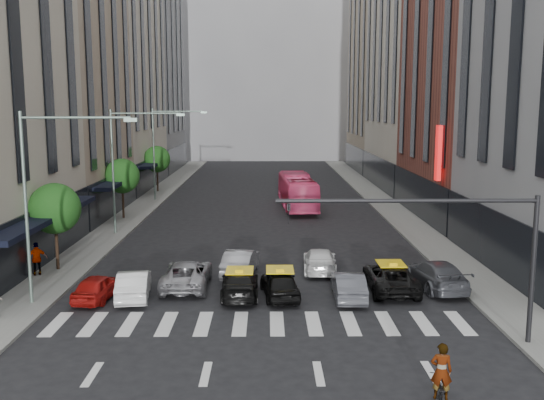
{
  "coord_description": "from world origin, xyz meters",
  "views": [
    {
      "loc": [
        0.18,
        -23.72,
        9.37
      ],
      "look_at": [
        0.46,
        10.81,
        4.0
      ],
      "focal_mm": 40.0,
      "sensor_mm": 36.0,
      "label": 1
    }
  ],
  "objects_px": {
    "taxi_center": "(280,284)",
    "streetlamp_near": "(45,182)",
    "streetlamp_mid": "(126,155)",
    "car_red": "(97,287)",
    "motorcycle": "(440,392)",
    "car_white_front": "(134,284)",
    "bus": "(297,191)",
    "taxi_left": "(240,283)",
    "streetlamp_far": "(163,142)",
    "pedestrian_far": "(37,259)"
  },
  "relations": [
    {
      "from": "motorcycle",
      "to": "taxi_left",
      "type": "bearing_deg",
      "value": -49.0
    },
    {
      "from": "taxi_left",
      "to": "motorcycle",
      "type": "xyz_separation_m",
      "value": [
        6.81,
        -11.22,
        -0.2
      ]
    },
    {
      "from": "bus",
      "to": "pedestrian_far",
      "type": "xyz_separation_m",
      "value": [
        -15.45,
        -22.84,
        -0.5
      ]
    },
    {
      "from": "bus",
      "to": "streetlamp_near",
      "type": "bearing_deg",
      "value": 61.21
    },
    {
      "from": "streetlamp_mid",
      "to": "taxi_center",
      "type": "distance_m",
      "value": 19.11
    },
    {
      "from": "streetlamp_far",
      "to": "bus",
      "type": "relative_size",
      "value": 0.8
    },
    {
      "from": "car_red",
      "to": "streetlamp_near",
      "type": "bearing_deg",
      "value": 31.06
    },
    {
      "from": "motorcycle",
      "to": "streetlamp_near",
      "type": "bearing_deg",
      "value": -22.48
    },
    {
      "from": "car_red",
      "to": "bus",
      "type": "relative_size",
      "value": 0.33
    },
    {
      "from": "streetlamp_far",
      "to": "pedestrian_far",
      "type": "xyz_separation_m",
      "value": [
        -2.43,
        -27.29,
        -4.83
      ]
    },
    {
      "from": "car_red",
      "to": "motorcycle",
      "type": "xyz_separation_m",
      "value": [
        13.75,
        -10.76,
        -0.18
      ]
    },
    {
      "from": "taxi_left",
      "to": "motorcycle",
      "type": "relative_size",
      "value": 2.59
    },
    {
      "from": "motorcycle",
      "to": "car_white_front",
      "type": "bearing_deg",
      "value": -32.69
    },
    {
      "from": "streetlamp_far",
      "to": "taxi_left",
      "type": "xyz_separation_m",
      "value": [
        8.86,
        -30.66,
        -5.25
      ]
    },
    {
      "from": "streetlamp_near",
      "to": "streetlamp_far",
      "type": "distance_m",
      "value": 32.0
    },
    {
      "from": "streetlamp_near",
      "to": "car_white_front",
      "type": "xyz_separation_m",
      "value": [
        3.65,
        1.11,
        -5.21
      ]
    },
    {
      "from": "streetlamp_mid",
      "to": "taxi_left",
      "type": "xyz_separation_m",
      "value": [
        8.86,
        -14.66,
        -5.25
      ]
    },
    {
      "from": "streetlamp_mid",
      "to": "motorcycle",
      "type": "bearing_deg",
      "value": -58.81
    },
    {
      "from": "streetlamp_mid",
      "to": "taxi_center",
      "type": "xyz_separation_m",
      "value": [
        10.85,
        -14.84,
        -5.21
      ]
    },
    {
      "from": "motorcycle",
      "to": "pedestrian_far",
      "type": "bearing_deg",
      "value": -29.13
    },
    {
      "from": "car_red",
      "to": "motorcycle",
      "type": "relative_size",
      "value": 2.14
    },
    {
      "from": "taxi_center",
      "to": "pedestrian_far",
      "type": "bearing_deg",
      "value": -22.22
    },
    {
      "from": "streetlamp_mid",
      "to": "motorcycle",
      "type": "xyz_separation_m",
      "value": [
        15.67,
        -25.88,
        -5.45
      ]
    },
    {
      "from": "taxi_center",
      "to": "car_white_front",
      "type": "bearing_deg",
      "value": -6.82
    },
    {
      "from": "streetlamp_far",
      "to": "car_red",
      "type": "bearing_deg",
      "value": -86.47
    },
    {
      "from": "streetlamp_near",
      "to": "car_red",
      "type": "xyz_separation_m",
      "value": [
        1.92,
        0.88,
        -5.27
      ]
    },
    {
      "from": "pedestrian_far",
      "to": "streetlamp_near",
      "type": "bearing_deg",
      "value": 88.62
    },
    {
      "from": "motorcycle",
      "to": "streetlamp_far",
      "type": "bearing_deg",
      "value": -59.74
    },
    {
      "from": "streetlamp_mid",
      "to": "taxi_center",
      "type": "bearing_deg",
      "value": -53.85
    },
    {
      "from": "streetlamp_near",
      "to": "car_white_front",
      "type": "distance_m",
      "value": 6.46
    },
    {
      "from": "streetlamp_near",
      "to": "bus",
      "type": "distance_m",
      "value": 30.78
    },
    {
      "from": "streetlamp_far",
      "to": "car_red",
      "type": "height_order",
      "value": "streetlamp_far"
    },
    {
      "from": "streetlamp_far",
      "to": "motorcycle",
      "type": "relative_size",
      "value": 5.18
    },
    {
      "from": "pedestrian_far",
      "to": "car_white_front",
      "type": "bearing_deg",
      "value": 120.67
    },
    {
      "from": "streetlamp_mid",
      "to": "car_red",
      "type": "relative_size",
      "value": 2.43
    },
    {
      "from": "car_white_front",
      "to": "motorcycle",
      "type": "height_order",
      "value": "car_white_front"
    },
    {
      "from": "bus",
      "to": "taxi_center",
      "type": "bearing_deg",
      "value": 81.8
    },
    {
      "from": "streetlamp_near",
      "to": "pedestrian_far",
      "type": "relative_size",
      "value": 4.88
    },
    {
      "from": "car_white_front",
      "to": "streetlamp_far",
      "type": "bearing_deg",
      "value": -90.88
    },
    {
      "from": "streetlamp_near",
      "to": "car_red",
      "type": "distance_m",
      "value": 5.68
    },
    {
      "from": "streetlamp_mid",
      "to": "car_red",
      "type": "distance_m",
      "value": 16.13
    },
    {
      "from": "streetlamp_mid",
      "to": "car_white_front",
      "type": "relative_size",
      "value": 2.12
    },
    {
      "from": "taxi_left",
      "to": "pedestrian_far",
      "type": "bearing_deg",
      "value": -18.02
    },
    {
      "from": "car_white_front",
      "to": "pedestrian_far",
      "type": "xyz_separation_m",
      "value": [
        -6.08,
        3.61,
        0.38
      ]
    },
    {
      "from": "streetlamp_near",
      "to": "bus",
      "type": "relative_size",
      "value": 0.8
    },
    {
      "from": "taxi_center",
      "to": "streetlamp_near",
      "type": "bearing_deg",
      "value": -1.13
    },
    {
      "from": "streetlamp_near",
      "to": "pedestrian_far",
      "type": "height_order",
      "value": "streetlamp_near"
    },
    {
      "from": "taxi_left",
      "to": "bus",
      "type": "relative_size",
      "value": 0.4
    },
    {
      "from": "bus",
      "to": "pedestrian_far",
      "type": "bearing_deg",
      "value": 52.42
    },
    {
      "from": "streetlamp_far",
      "to": "bus",
      "type": "xyz_separation_m",
      "value": [
        13.01,
        -4.45,
        -4.33
      ]
    }
  ]
}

